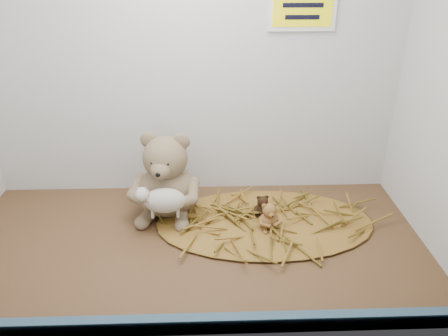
{
  "coord_description": "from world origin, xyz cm",
  "views": [
    {
      "loc": [
        4.98,
        -92.23,
        68.58
      ],
      "look_at": [
        8.28,
        4.54,
        19.54
      ],
      "focal_mm": 35.0,
      "sensor_mm": 36.0,
      "label": 1
    }
  ],
  "objects_px": {
    "toy_lamb": "(165,200)",
    "mini_teddy_brown": "(262,205)",
    "mini_teddy_tan": "(269,215)",
    "main_teddy": "(167,175)"
  },
  "relations": [
    {
      "from": "toy_lamb",
      "to": "mini_teddy_tan",
      "type": "height_order",
      "value": "toy_lamb"
    },
    {
      "from": "toy_lamb",
      "to": "mini_teddy_brown",
      "type": "distance_m",
      "value": 0.27
    },
    {
      "from": "main_teddy",
      "to": "mini_teddy_brown",
      "type": "distance_m",
      "value": 0.28
    },
    {
      "from": "main_teddy",
      "to": "mini_teddy_brown",
      "type": "xyz_separation_m",
      "value": [
        0.26,
        -0.04,
        -0.08
      ]
    },
    {
      "from": "toy_lamb",
      "to": "mini_teddy_brown",
      "type": "relative_size",
      "value": 2.29
    },
    {
      "from": "toy_lamb",
      "to": "mini_teddy_tan",
      "type": "bearing_deg",
      "value": -2.01
    },
    {
      "from": "main_teddy",
      "to": "toy_lamb",
      "type": "xyz_separation_m",
      "value": [
        0.0,
        -0.09,
        -0.03
      ]
    },
    {
      "from": "toy_lamb",
      "to": "mini_teddy_tan",
      "type": "distance_m",
      "value": 0.28
    },
    {
      "from": "main_teddy",
      "to": "mini_teddy_tan",
      "type": "height_order",
      "value": "main_teddy"
    },
    {
      "from": "mini_teddy_tan",
      "to": "mini_teddy_brown",
      "type": "relative_size",
      "value": 1.22
    }
  ]
}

